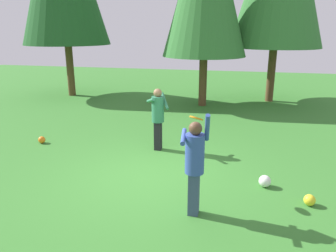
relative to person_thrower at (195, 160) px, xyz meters
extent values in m
plane|color=#387A2D|center=(-1.21, 1.34, -1.05)|extent=(40.00, 40.00, 0.00)
cube|color=#38476B|center=(0.00, 0.00, -0.64)|extent=(0.19, 0.22, 0.82)
cylinder|color=#334C9E|center=(0.00, 0.00, 0.13)|extent=(0.34, 0.34, 0.71)
sphere|color=brown|center=(0.00, 0.00, 0.59)|extent=(0.23, 0.23, 0.23)
cylinder|color=#334C9E|center=(-0.20, -0.02, 0.43)|extent=(0.15, 0.62, 0.13)
cylinder|color=#334C9E|center=(0.20, 0.02, 0.61)|extent=(0.13, 0.39, 0.56)
cube|color=black|center=(-1.46, 3.08, -0.65)|extent=(0.19, 0.22, 0.81)
cylinder|color=#2D7551|center=(-1.46, 3.08, 0.11)|extent=(0.34, 0.34, 0.70)
sphere|color=#8C6647|center=(-1.46, 3.08, 0.56)|extent=(0.23, 0.23, 0.23)
cylinder|color=#2D7551|center=(-1.29, 3.18, 0.33)|extent=(0.35, 0.50, 0.40)
cylinder|color=#2D7551|center=(-1.63, 2.98, 0.37)|extent=(0.38, 0.55, 0.24)
cylinder|color=orange|center=(-0.10, 0.81, 0.54)|extent=(0.36, 0.36, 0.13)
sphere|color=orange|center=(-4.96, 2.82, -0.95)|extent=(0.21, 0.21, 0.21)
sphere|color=yellow|center=(2.14, 0.78, -0.94)|extent=(0.22, 0.22, 0.22)
sphere|color=white|center=(1.34, 1.39, -0.92)|extent=(0.26, 0.26, 0.26)
cylinder|color=brown|center=(-7.67, 9.65, 1.23)|extent=(0.35, 0.35, 4.57)
cylinder|color=brown|center=(2.02, 10.40, 1.17)|extent=(0.35, 0.35, 4.46)
cylinder|color=brown|center=(-0.92, 8.84, 0.89)|extent=(0.34, 0.34, 3.89)
camera|label=1|loc=(0.72, -5.29, 2.23)|focal=34.93mm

